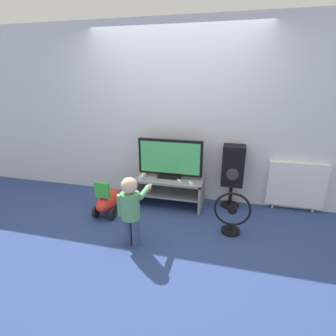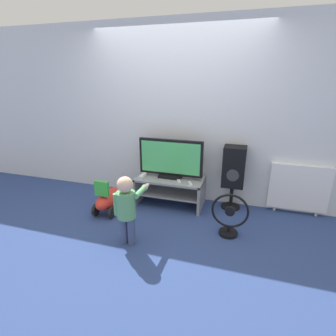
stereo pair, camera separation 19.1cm
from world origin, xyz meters
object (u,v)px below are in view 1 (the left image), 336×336
object	(u,v)px
remote_primary	(191,183)
radiator	(296,185)
television	(170,159)
game_console	(142,176)
floor_fan	(232,215)
ride_on_toy	(109,200)
child	(131,206)
remote_secondary	(179,180)
speaker_tower	(233,167)

from	to	relation	value
remote_primary	radiator	xyz separation A→B (m)	(1.44, 0.42, -0.05)
television	game_console	size ratio (longest dim) A/B	4.95
game_console	floor_fan	distance (m)	1.40
television	radiator	size ratio (longest dim) A/B	1.22
ride_on_toy	radiator	world-z (taller)	radiator
child	ride_on_toy	xyz separation A→B (m)	(-0.59, 0.60, -0.29)
game_console	remote_primary	size ratio (longest dim) A/B	1.44
remote_secondary	ride_on_toy	bearing A→B (deg)	-157.35
child	radiator	distance (m)	2.37
radiator	floor_fan	bearing A→B (deg)	-135.61
radiator	speaker_tower	bearing A→B (deg)	-173.04
television	remote_secondary	xyz separation A→B (m)	(0.16, -0.12, -0.27)
floor_fan	ride_on_toy	world-z (taller)	floor_fan
remote_secondary	child	size ratio (longest dim) A/B	0.16
remote_primary	ride_on_toy	size ratio (longest dim) A/B	0.22
game_console	remote_secondary	bearing A→B (deg)	0.84
remote_primary	speaker_tower	bearing A→B (deg)	29.71
speaker_tower	ride_on_toy	xyz separation A→B (m)	(-1.65, -0.64, -0.41)
television	floor_fan	xyz separation A→B (m)	(0.92, -0.60, -0.46)
game_console	remote_primary	xyz separation A→B (m)	(0.73, -0.05, -0.01)
remote_secondary	floor_fan	distance (m)	0.92
floor_fan	speaker_tower	bearing A→B (deg)	92.38
remote_primary	remote_secondary	distance (m)	0.19
remote_primary	ride_on_toy	bearing A→B (deg)	-163.61
game_console	ride_on_toy	bearing A→B (deg)	-134.76
game_console	ride_on_toy	distance (m)	0.58
radiator	remote_secondary	bearing A→B (deg)	-167.35
child	remote_primary	bearing A→B (deg)	60.99
speaker_tower	floor_fan	size ratio (longest dim) A/B	1.71
radiator	game_console	bearing A→B (deg)	-170.27
remote_secondary	television	bearing A→B (deg)	142.20
television	floor_fan	size ratio (longest dim) A/B	1.74
ride_on_toy	radiator	size ratio (longest dim) A/B	0.78
remote_secondary	speaker_tower	distance (m)	0.80
game_console	radiator	bearing A→B (deg)	9.73
television	child	distance (m)	1.14
remote_secondary	floor_fan	bearing A→B (deg)	-31.82
remote_secondary	floor_fan	world-z (taller)	floor_fan
ride_on_toy	child	bearing A→B (deg)	-45.85
remote_primary	radiator	bearing A→B (deg)	16.40
television	ride_on_toy	distance (m)	1.04
child	speaker_tower	world-z (taller)	speaker_tower
television	remote_primary	xyz separation A→B (m)	(0.34, -0.18, -0.27)
remote_primary	remote_secondary	xyz separation A→B (m)	(-0.18, 0.06, 0.00)
child	radiator	bearing A→B (deg)	34.68
ride_on_toy	television	bearing A→B (deg)	33.64
television	remote_primary	distance (m)	0.47
child	floor_fan	bearing A→B (deg)	25.07
child	floor_fan	size ratio (longest dim) A/B	1.52
television	ride_on_toy	xyz separation A→B (m)	(-0.76, -0.51, -0.51)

